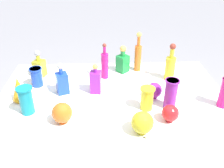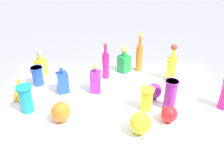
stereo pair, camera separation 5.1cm
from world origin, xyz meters
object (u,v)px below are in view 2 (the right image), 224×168
tall_bottle_0 (171,67)px  round_bowl_1 (169,114)px  slender_vase_1 (170,94)px  slender_vase_3 (38,75)px  slender_vase_2 (146,98)px  cardboard_box_behind_left (134,91)px  square_decanter_0 (41,66)px  square_decanter_2 (62,81)px  tall_bottle_2 (106,64)px  round_bowl_0 (154,91)px  round_bowl_2 (61,112)px  fluted_vase_0 (19,88)px  square_decanter_1 (124,62)px  slender_vase_4 (26,98)px  tall_bottle_1 (139,56)px  square_decanter_3 (96,81)px  round_bowl_3 (140,123)px

tall_bottle_0 → round_bowl_1: 0.63m
slender_vase_1 → slender_vase_3: 1.14m
slender_vase_2 → cardboard_box_behind_left: slender_vase_2 is taller
square_decanter_0 → square_decanter_2: square_decanter_2 is taller
tall_bottle_2 → square_decanter_2: (-0.36, -0.25, -0.03)m
tall_bottle_0 → cardboard_box_behind_left: tall_bottle_0 is taller
round_bowl_0 → round_bowl_2: (-0.70, -0.29, 0.01)m
fluted_vase_0 → round_bowl_2: fluted_vase_0 is taller
square_decanter_1 → tall_bottle_2: bearing=-145.8°
round_bowl_1 → slender_vase_4: bearing=172.2°
slender_vase_3 → round_bowl_0: 1.01m
tall_bottle_1 → square_decanter_2: 0.78m
square_decanter_2 → slender_vase_2: square_decanter_2 is taller
tall_bottle_1 → slender_vase_1: bearing=-75.1°
square_decanter_1 → square_decanter_3: 0.44m
slender_vase_4 → round_bowl_2: 0.30m
slender_vase_4 → round_bowl_1: bearing=-7.8°
square_decanter_0 → square_decanter_1: 0.78m
tall_bottle_1 → round_bowl_2: size_ratio=2.54×
slender_vase_1 → cardboard_box_behind_left: size_ratio=0.45×
slender_vase_4 → round_bowl_2: slender_vase_4 is taller
slender_vase_3 → round_bowl_0: bearing=-13.2°
round_bowl_0 → slender_vase_2: bearing=-119.8°
round_bowl_0 → round_bowl_2: bearing=-157.7°
square_decanter_1 → slender_vase_1: (0.31, -0.61, 0.02)m
cardboard_box_behind_left → tall_bottle_0: bearing=-72.6°
square_decanter_0 → cardboard_box_behind_left: (0.96, 0.64, -0.69)m
square_decanter_0 → square_decanter_1: square_decanter_1 is taller
tall_bottle_2 → fluted_vase_0: (-0.68, -0.35, -0.03)m
slender_vase_3 → round_bowl_2: (0.29, -0.52, -0.01)m
tall_bottle_2 → slender_vase_3: bearing=-168.5°
slender_vase_2 → round_bowl_1: (0.14, -0.16, -0.03)m
tall_bottle_1 → square_decanter_2: bearing=-150.2°
cardboard_box_behind_left → square_decanter_3: bearing=-114.4°
tall_bottle_2 → round_bowl_3: tall_bottle_2 is taller
fluted_vase_0 → square_decanter_2: bearing=17.4°
slender_vase_1 → slender_vase_3: bearing=161.1°
square_decanter_2 → round_bowl_3: size_ratio=1.72×
cardboard_box_behind_left → tall_bottle_2: bearing=-116.6°
slender_vase_4 → round_bowl_0: bearing=9.5°
tall_bottle_0 → square_decanter_2: size_ratio=1.27×
round_bowl_1 → round_bowl_2: size_ratio=0.84×
round_bowl_0 → square_decanter_3: bearing=167.2°
round_bowl_1 → round_bowl_3: 0.24m
square_decanter_1 → slender_vase_3: bearing=-162.7°
slender_vase_2 → round_bowl_1: slender_vase_2 is taller
round_bowl_2 → cardboard_box_behind_left: round_bowl_2 is taller
square_decanter_3 → fluted_vase_0: 0.61m
round_bowl_0 → fluted_vase_0: bearing=179.8°
slender_vase_3 → round_bowl_3: 1.05m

